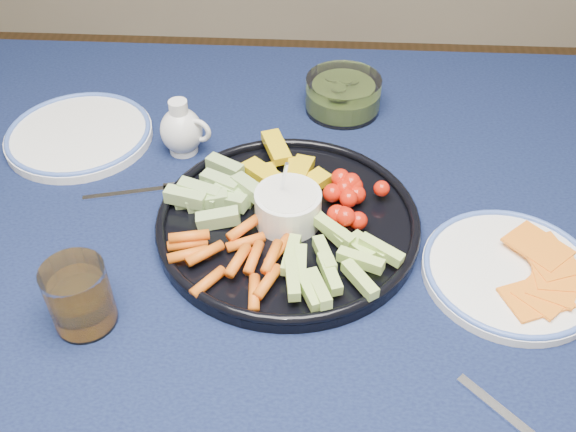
# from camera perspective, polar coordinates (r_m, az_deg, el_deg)

# --- Properties ---
(dining_table) EXTENTS (1.67, 1.07, 0.75)m
(dining_table) POSITION_cam_1_polar(r_m,az_deg,el_deg) (0.93, -5.76, -5.89)
(dining_table) COLOR #472F17
(dining_table) RESTS_ON ground
(crudite_platter) EXTENTS (0.35, 0.35, 0.11)m
(crudite_platter) POSITION_cam_1_polar(r_m,az_deg,el_deg) (0.86, -0.17, -0.16)
(crudite_platter) COLOR black
(crudite_platter) RESTS_ON dining_table
(creamer_pitcher) EXTENTS (0.08, 0.06, 0.09)m
(creamer_pitcher) POSITION_cam_1_polar(r_m,az_deg,el_deg) (1.00, -9.41, 7.54)
(creamer_pitcher) COLOR white
(creamer_pitcher) RESTS_ON dining_table
(pickle_bowl) EXTENTS (0.13, 0.13, 0.06)m
(pickle_bowl) POSITION_cam_1_polar(r_m,az_deg,el_deg) (1.09, 4.91, 10.59)
(pickle_bowl) COLOR silver
(pickle_bowl) RESTS_ON dining_table
(cheese_plate) EXTENTS (0.22, 0.22, 0.03)m
(cheese_plate) POSITION_cam_1_polar(r_m,az_deg,el_deg) (0.85, 19.25, -4.56)
(cheese_plate) COLOR white
(cheese_plate) RESTS_ON dining_table
(juice_tumbler) EXTENTS (0.07, 0.07, 0.09)m
(juice_tumbler) POSITION_cam_1_polar(r_m,az_deg,el_deg) (0.78, -17.96, -7.07)
(juice_tumbler) COLOR silver
(juice_tumbler) RESTS_ON dining_table
(fork_left) EXTENTS (0.14, 0.05, 0.00)m
(fork_left) POSITION_cam_1_polar(r_m,az_deg,el_deg) (0.95, -12.77, 2.16)
(fork_left) COLOR silver
(fork_left) RESTS_ON dining_table
(side_plate_extra) EXTENTS (0.23, 0.23, 0.02)m
(side_plate_extra) POSITION_cam_1_polar(r_m,az_deg,el_deg) (1.08, -18.07, 6.93)
(side_plate_extra) COLOR white
(side_plate_extra) RESTS_ON dining_table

